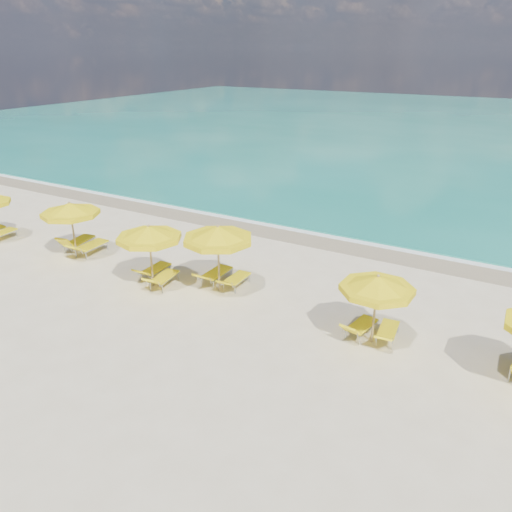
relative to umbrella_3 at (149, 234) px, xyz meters
The scene contains 18 objects.
ground_plane 4.00m from the umbrella_3, ahead, with size 120.00×120.00×0.00m, color beige.
ocean 48.63m from the umbrella_3, 86.01° to the left, with size 120.00×80.00×0.30m, color #157866.
wet_sand_band 8.81m from the umbrella_3, 66.73° to the left, with size 120.00×2.60×0.01m, color tan.
foam_line 9.53m from the umbrella_3, 68.68° to the left, with size 120.00×1.20×0.03m, color white.
whitecap_near 17.78m from the umbrella_3, 98.52° to the left, with size 14.00×0.36×0.05m, color white.
umbrella_2 4.83m from the umbrella_3, behind, with size 2.60×2.60×2.46m.
umbrella_3 is the anchor object (origin of this frame).
umbrella_4 2.60m from the umbrella_3, 19.85° to the left, with size 2.91×2.91×2.59m.
umbrella_5 8.45m from the umbrella_3, ahead, with size 2.88×2.88×2.28m.
lounger_1_right 9.55m from the umbrella_3, behind, with size 0.75×1.77×0.79m.
lounger_2_left 5.70m from the umbrella_3, 167.75° to the left, with size 0.99×2.00×0.95m.
lounger_2_right 4.88m from the umbrella_3, 166.77° to the left, with size 0.76×2.03×0.83m.
lounger_3_left 2.01m from the umbrella_3, 123.82° to the left, with size 0.64×1.77×0.73m.
lounger_3_right 1.92m from the umbrella_3, 23.46° to the left, with size 0.80×1.81×0.73m.
lounger_4_left 3.02m from the umbrella_3, 36.24° to the left, with size 0.64×1.90×0.76m.
lounger_4_right 3.69m from the umbrella_3, 27.67° to the left, with size 0.58×1.71×0.64m.
lounger_5_left 8.25m from the umbrella_3, ahead, with size 0.80×1.68×0.75m.
lounger_5_right 9.04m from the umbrella_3, ahead, with size 0.69×1.69×0.65m.
Camera 1 is at (8.52, -13.33, 8.36)m, focal length 35.00 mm.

